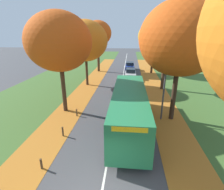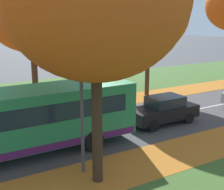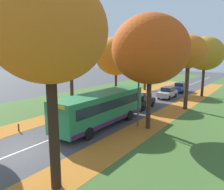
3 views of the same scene
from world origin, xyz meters
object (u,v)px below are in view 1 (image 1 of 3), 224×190
at_px(tree_right_mid, 167,37).
at_px(bollard_third, 63,132).
at_px(bollard_second, 41,164).
at_px(car_blue_third_in_line, 130,66).
at_px(tree_left_near, 59,42).
at_px(tree_left_mid, 85,41).
at_px(bus, 129,107).
at_px(car_silver_following, 131,73).
at_px(car_black_lead, 128,87).
at_px(bollard_fourth, 77,113).
at_px(tree_left_far, 98,33).
at_px(tree_right_near, 181,39).
at_px(tree_right_far, 154,36).
at_px(streetlamp_right, 161,77).

bearing_deg(tree_right_mid, bollard_third, -126.42).
distance_m(bollard_second, car_blue_third_in_line, 27.82).
distance_m(tree_left_near, tree_left_mid, 8.91).
xyz_separation_m(tree_right_mid, bus, (-4.34, -10.46, -4.88)).
bearing_deg(car_silver_following, car_black_lead, -91.95).
xyz_separation_m(bollard_fourth, car_black_lead, (4.54, 6.72, 0.47)).
bearing_deg(tree_left_far, tree_right_near, -62.75).
bearing_deg(bus, tree_right_mid, 67.46).
relative_size(tree_right_near, bollard_second, 14.64).
relative_size(tree_right_near, car_black_lead, 2.28).
bearing_deg(bollard_third, bollard_fourth, 88.91).
bearing_deg(bollard_second, tree_left_far, 92.91).
distance_m(car_black_lead, car_blue_third_in_line, 14.13).
xyz_separation_m(tree_left_far, car_silver_following, (6.17, -4.96, -6.16)).
xyz_separation_m(tree_left_mid, car_black_lead, (5.94, -3.24, -5.29)).
height_order(bollard_fourth, car_blue_third_in_line, car_blue_third_in_line).
xyz_separation_m(tree_right_far, car_blue_third_in_line, (-4.02, 2.02, -5.67)).
bearing_deg(car_silver_following, tree_right_near, -75.59).
xyz_separation_m(tree_right_near, streetlamp_right, (-1.22, -0.18, -2.99)).
xyz_separation_m(bollard_second, car_blue_third_in_line, (4.71, 27.41, 0.48)).
relative_size(bollard_fourth, bus, 0.07).
xyz_separation_m(tree_left_near, car_black_lead, (5.98, 5.67, -5.58)).
xyz_separation_m(tree_right_mid, bollard_third, (-9.10, -12.33, -6.21)).
distance_m(tree_right_mid, tree_right_far, 9.79).
distance_m(tree_left_far, bollard_second, 26.78).
xyz_separation_m(tree_left_near, bollard_second, (1.38, -7.62, -6.07)).
bearing_deg(bollard_second, bollard_third, 90.10).
bearing_deg(tree_right_near, car_silver_following, 104.41).
distance_m(bollard_third, car_silver_following, 18.32).
bearing_deg(bollard_fourth, tree_right_near, 2.42).
distance_m(bollard_second, streetlamp_right, 10.46).
relative_size(tree_right_far, bollard_second, 13.75).
xyz_separation_m(tree_left_far, bollard_third, (1.31, -22.62, -6.60)).
relative_size(tree_right_far, car_black_lead, 2.14).
distance_m(tree_right_near, streetlamp_right, 3.23).
bearing_deg(car_silver_following, streetlamp_right, -80.49).
relative_size(tree_left_mid, tree_left_far, 0.95).
relative_size(bus, car_black_lead, 2.48).
bearing_deg(car_blue_third_in_line, bollard_fourth, -102.58).
xyz_separation_m(tree_left_near, tree_right_far, (10.11, 17.77, 0.08)).
xyz_separation_m(tree_left_far, tree_right_mid, (10.41, -10.29, -0.39)).
bearing_deg(tree_right_far, tree_left_near, -119.63).
height_order(tree_left_mid, car_blue_third_in_line, tree_left_mid).
height_order(bollard_fourth, streetlamp_right, streetlamp_right).
xyz_separation_m(tree_right_far, bollard_fourth, (-8.67, -18.83, -6.14)).
bearing_deg(tree_right_near, car_blue_third_in_line, 100.38).
height_order(tree_left_near, tree_right_mid, tree_left_near).
bearing_deg(tree_left_near, car_blue_third_in_line, 72.89).
xyz_separation_m(tree_right_far, car_black_lead, (-4.13, -12.11, -5.67)).
bearing_deg(bollard_fourth, car_black_lead, 55.97).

